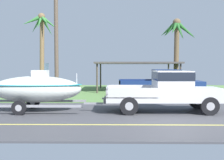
% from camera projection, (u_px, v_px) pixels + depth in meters
% --- Properties ---
extents(ground, '(36.00, 22.00, 0.11)m').
position_uv_depth(ground, '(151.00, 95.00, 19.89)').
color(ground, '#424247').
extents(pickup_truck_towing, '(5.57, 2.08, 1.91)m').
position_uv_depth(pickup_truck_towing, '(171.00, 89.00, 12.57)').
color(pickup_truck_towing, silver).
rests_on(pickup_truck_towing, ground).
extents(boat_on_trailer, '(5.61, 2.19, 2.28)m').
position_uv_depth(boat_on_trailer, '(36.00, 89.00, 12.66)').
color(boat_on_trailer, gray).
rests_on(boat_on_trailer, ground).
extents(parked_pickup_background, '(5.96, 2.15, 1.91)m').
position_uv_depth(parked_pickup_background, '(165.00, 82.00, 18.64)').
color(parked_pickup_background, navy).
rests_on(parked_pickup_background, ground).
extents(carport_awning, '(6.92, 5.21, 2.48)m').
position_uv_depth(carport_awning, '(136.00, 64.00, 22.95)').
color(carport_awning, '#4C4238').
rests_on(carport_awning, ground).
extents(palm_tree_near_right, '(3.27, 2.52, 6.84)m').
position_uv_depth(palm_tree_near_right, '(41.00, 34.00, 23.76)').
color(palm_tree_near_right, brown).
rests_on(palm_tree_near_right, ground).
extents(palm_tree_mid, '(3.02, 3.03, 6.01)m').
position_uv_depth(palm_tree_mid, '(176.00, 37.00, 21.79)').
color(palm_tree_mid, brown).
rests_on(palm_tree_mid, ground).
extents(utility_pole, '(0.24, 1.80, 8.26)m').
position_uv_depth(utility_pole, '(56.00, 30.00, 15.94)').
color(utility_pole, brown).
rests_on(utility_pole, ground).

